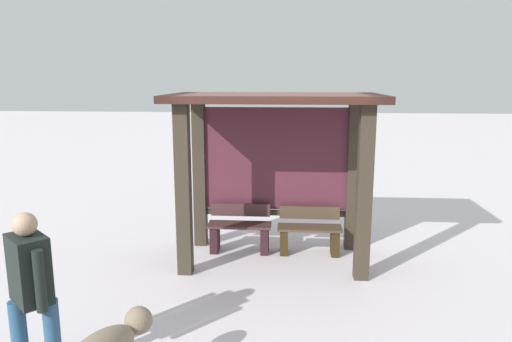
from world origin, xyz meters
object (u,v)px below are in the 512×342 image
(bench_center_inside, at_px, (309,233))
(person_walking, at_px, (31,285))
(bench_left_inside, at_px, (240,231))
(bus_shelter, at_px, (275,141))

(bench_center_inside, height_order, person_walking, person_walking)
(bench_left_inside, xyz_separation_m, bench_center_inside, (1.08, 0.00, -0.01))
(bench_left_inside, distance_m, person_walking, 3.65)
(bench_center_inside, relative_size, person_walking, 0.63)
(bus_shelter, bearing_deg, bench_left_inside, 164.26)
(bench_left_inside, relative_size, bench_center_inside, 1.00)
(bench_left_inside, height_order, bench_center_inside, bench_left_inside)
(bench_left_inside, xyz_separation_m, person_walking, (-1.47, -3.29, 0.57))
(bench_center_inside, bearing_deg, person_walking, -127.75)
(bench_center_inside, bearing_deg, bus_shelter, -164.15)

